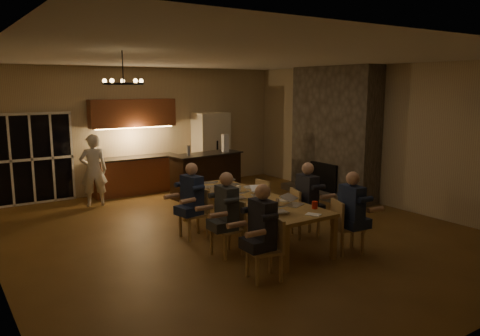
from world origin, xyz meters
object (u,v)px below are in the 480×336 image
object	(u,v)px
mug_mid	(239,189)
bar_blender	(225,143)
dining_table	(250,218)
plate_far	(250,187)
can_silver	(278,202)
laptop_c	(236,192)
chair_left_mid	(227,229)
chair_right_mid	(305,213)
mug_front	(264,200)
chair_right_near	(348,226)
laptop_a	(277,206)
person_left_far	(192,201)
chair_left_far	(194,214)
plate_near	(286,200)
chair_left_near	(264,250)
laptop_d	(261,190)
can_cola	(202,182)
redcup_mid	(218,193)
chair_right_far	(271,201)
bar_island	(206,175)
person_left_near	(262,232)
person_right_near	(351,214)
laptop_f	(232,180)
plate_left	(263,210)
laptop_e	(209,182)
mug_back	(212,189)
standing_person	(94,170)
person_left_mid	(227,214)
person_right_mid	(307,200)
laptop_b	(295,199)
chandelier	(123,84)
bar_bottle	(189,150)
refrigerator	(211,148)
redcup_near	(315,205)

from	to	relation	value
mug_mid	bar_blender	bearing A→B (deg)	62.73
dining_table	plate_far	distance (m)	0.91
can_silver	bar_blender	distance (m)	4.31
laptop_c	chair_left_mid	bearing A→B (deg)	52.73
chair_right_mid	mug_front	distance (m)	0.98
chair_right_near	laptop_a	xyz separation A→B (m)	(-1.13, 0.44, 0.42)
person_left_far	mug_front	size ratio (longest dim) A/B	13.80
chair_right_mid	chair_left_far	bearing A→B (deg)	75.32
chair_left_far	person_left_far	size ratio (longest dim) A/B	0.64
plate_near	chair_left_near	bearing A→B (deg)	-139.39
laptop_d	can_cola	size ratio (longest dim) A/B	2.67
dining_table	redcup_mid	bearing A→B (deg)	138.45
chair_right_far	person_left_far	xyz separation A→B (m)	(-1.77, 0.01, 0.24)
bar_island	person_left_near	distance (m)	5.23
redcup_mid	chair_left_near	bearing A→B (deg)	-102.92
dining_table	person_right_near	size ratio (longest dim) A/B	2.43
laptop_f	plate_left	world-z (taller)	laptop_f
laptop_c	laptop_e	size ratio (longest dim) A/B	1.00
chair_left_near	mug_back	world-z (taller)	chair_left_near
chair_left_near	redcup_mid	world-z (taller)	chair_left_near
chair_right_near	standing_person	xyz separation A→B (m)	(-2.53, 5.42, 0.38)
laptop_f	person_left_mid	bearing A→B (deg)	-151.89
standing_person	laptop_f	xyz separation A→B (m)	(1.93, -2.83, 0.04)
mug_mid	laptop_f	bearing A→B (deg)	70.43
person_right_mid	laptop_c	bearing A→B (deg)	67.50
chair_left_mid	laptop_d	distance (m)	1.25
person_left_far	chair_left_near	bearing A→B (deg)	-10.80
bar_island	chair_left_near	xyz separation A→B (m)	(-1.88, -4.93, -0.10)
laptop_b	redcup_mid	world-z (taller)	laptop_b
laptop_a	mug_back	size ratio (longest dim) A/B	3.20
person_left_mid	chandelier	world-z (taller)	chandelier
laptop_a	laptop_d	xyz separation A→B (m)	(0.47, 1.09, 0.00)
chair_left_far	chandelier	bearing A→B (deg)	-58.79
mug_front	plate_near	size ratio (longest dim) A/B	0.42
bar_bottle	can_silver	bearing A→B (deg)	-96.15
standing_person	chandelier	bearing A→B (deg)	90.40
standing_person	redcup_mid	size ratio (longest dim) A/B	13.80
standing_person	mug_back	bearing A→B (deg)	123.36
mug_mid	standing_person	bearing A→B (deg)	117.55
can_cola	person_right_mid	bearing A→B (deg)	-60.83
refrigerator	standing_person	xyz separation A→B (m)	(-3.48, -0.65, -0.17)
laptop_e	can_silver	xyz separation A→B (m)	(0.23, -1.89, -0.05)
laptop_e	person_left_far	bearing A→B (deg)	60.79
chandelier	bar_bottle	size ratio (longest dim) A/B	2.31
person_left_mid	plate_far	size ratio (longest dim) A/B	5.28
chair_right_near	redcup_near	world-z (taller)	chair_right_near
laptop_a	plate_left	world-z (taller)	laptop_a
plate_left	refrigerator	bearing A→B (deg)	67.85
bar_island	bar_bottle	xyz separation A→B (m)	(-0.51, -0.05, 0.66)
laptop_e	mug_back	xyz separation A→B (m)	(-0.13, -0.34, -0.06)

